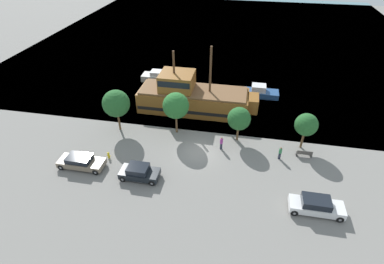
% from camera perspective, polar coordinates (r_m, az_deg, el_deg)
% --- Properties ---
extents(ground_plane, '(160.00, 160.00, 0.00)m').
position_cam_1_polar(ground_plane, '(33.64, 1.29, -3.82)').
color(ground_plane, gray).
extents(water_surface, '(80.00, 80.00, 0.00)m').
position_cam_1_polar(water_surface, '(73.05, 7.43, 18.12)').
color(water_surface, slate).
rests_on(water_surface, ground).
extents(pirate_ship, '(15.82, 4.94, 9.01)m').
position_cam_1_polar(pirate_ship, '(40.34, 0.01, 6.68)').
color(pirate_ship, brown).
rests_on(pirate_ship, water_surface).
extents(moored_boat_dockside, '(5.10, 2.15, 1.71)m').
position_cam_1_polar(moored_boat_dockside, '(45.46, 12.87, 7.44)').
color(moored_boat_dockside, navy).
rests_on(moored_boat_dockside, water_surface).
extents(moored_boat_outer, '(6.48, 2.16, 1.67)m').
position_cam_1_polar(moored_boat_outer, '(49.09, -5.79, 10.33)').
color(moored_boat_outer, '#B7B2A8').
rests_on(moored_boat_outer, water_surface).
extents(parked_car_curb_front, '(4.68, 1.81, 1.55)m').
position_cam_1_polar(parked_car_curb_front, '(29.17, 22.59, -12.80)').
color(parked_car_curb_front, white).
rests_on(parked_car_curb_front, ground_plane).
extents(parked_car_curb_mid, '(4.79, 1.92, 1.36)m').
position_cam_1_polar(parked_car_curb_mid, '(33.37, -20.39, -5.33)').
color(parked_car_curb_mid, '#7F705B').
rests_on(parked_car_curb_mid, ground_plane).
extents(parked_car_curb_rear, '(3.91, 1.91, 1.46)m').
position_cam_1_polar(parked_car_curb_rear, '(30.53, -10.02, -7.55)').
color(parked_car_curb_rear, black).
rests_on(parked_car_curb_rear, ground_plane).
extents(fire_hydrant, '(0.42, 0.25, 0.76)m').
position_cam_1_polar(fire_hydrant, '(33.80, -15.61, -4.24)').
color(fire_hydrant, yellow).
rests_on(fire_hydrant, ground_plane).
extents(bench_promenade_east, '(1.64, 0.45, 0.85)m').
position_cam_1_polar(bench_promenade_east, '(34.95, 20.60, -3.86)').
color(bench_promenade_east, '#4C4742').
rests_on(bench_promenade_east, ground_plane).
extents(pedestrian_walking_near, '(0.32, 0.32, 1.62)m').
position_cam_1_polar(pedestrian_walking_near, '(33.72, 5.61, -2.13)').
color(pedestrian_walking_near, '#232838').
rests_on(pedestrian_walking_near, ground_plane).
extents(pedestrian_walking_far, '(0.32, 0.32, 1.55)m').
position_cam_1_polar(pedestrian_walking_far, '(33.62, 16.43, -3.85)').
color(pedestrian_walking_far, '#232838').
rests_on(pedestrian_walking_far, ground_plane).
extents(tree_row_east, '(3.23, 3.23, 5.30)m').
position_cam_1_polar(tree_row_east, '(36.35, -14.26, 5.28)').
color(tree_row_east, brown).
rests_on(tree_row_east, ground_plane).
extents(tree_row_mideast, '(3.10, 3.10, 5.26)m').
position_cam_1_polar(tree_row_mideast, '(34.79, -3.09, 5.01)').
color(tree_row_mideast, brown).
rests_on(tree_row_mideast, ground_plane).
extents(tree_row_midwest, '(2.65, 2.65, 4.28)m').
position_cam_1_polar(tree_row_midwest, '(34.19, 8.96, 2.51)').
color(tree_row_midwest, brown).
rests_on(tree_row_midwest, ground_plane).
extents(tree_row_west, '(2.50, 2.50, 4.35)m').
position_cam_1_polar(tree_row_west, '(34.79, 20.94, 1.29)').
color(tree_row_west, brown).
rests_on(tree_row_west, ground_plane).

